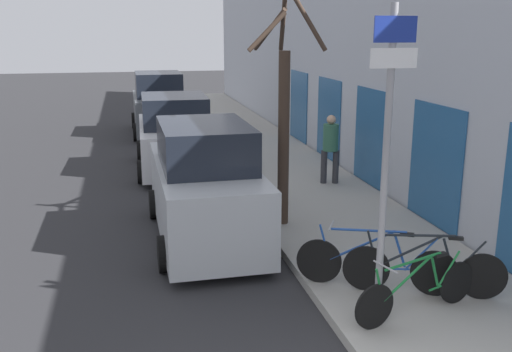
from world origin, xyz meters
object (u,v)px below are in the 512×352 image
at_px(parked_car_0, 205,187).
at_px(street_tree, 283,118).
at_px(signpost, 386,154).
at_px(bicycle_0, 418,290).
at_px(bicycle_1, 423,269).
at_px(parked_car_1, 175,136).
at_px(bicycle_2, 375,263).
at_px(pedestrian_near, 330,144).
at_px(parked_car_2, 159,106).

height_order(parked_car_0, street_tree, street_tree).
height_order(signpost, parked_car_0, signpost).
height_order(bicycle_0, bicycle_1, bicycle_1).
bearing_deg(street_tree, bicycle_1, -72.49).
bearing_deg(parked_car_1, signpost, -78.09).
distance_m(bicycle_1, bicycle_2, 0.67).
distance_m(parked_car_1, street_tree, 5.79).
relative_size(bicycle_1, street_tree, 0.46).
bearing_deg(bicycle_2, pedestrian_near, 14.68).
bearing_deg(bicycle_2, street_tree, 37.60).
bearing_deg(bicycle_1, parked_car_1, 40.00).
bearing_deg(bicycle_2, parked_car_2, 36.94).
bearing_deg(parked_car_0, signpost, -66.49).
relative_size(bicycle_0, parked_car_1, 0.45).
bearing_deg(pedestrian_near, street_tree, 66.71).
height_order(bicycle_2, parked_car_2, parked_car_2).
xyz_separation_m(bicycle_1, pedestrian_near, (0.81, 6.10, 0.58)).
bearing_deg(bicycle_1, bicycle_0, 168.00).
bearing_deg(parked_car_0, pedestrian_near, 38.05).
bearing_deg(signpost, bicycle_0, 0.41).
relative_size(bicycle_2, pedestrian_near, 1.22).
xyz_separation_m(bicycle_2, street_tree, (-0.52, 3.19, 1.68)).
relative_size(bicycle_2, parked_car_2, 0.47).
bearing_deg(bicycle_2, parked_car_0, 62.72).
distance_m(signpost, parked_car_0, 4.47).
bearing_deg(signpost, bicycle_2, 67.89).
height_order(bicycle_1, pedestrian_near, pedestrian_near).
bearing_deg(parked_car_1, parked_car_0, -88.08).
xyz_separation_m(parked_car_2, street_tree, (1.69, -11.35, 1.18)).
bearing_deg(parked_car_0, parked_car_1, 90.36).
xyz_separation_m(bicycle_0, bicycle_1, (0.38, 0.54, 0.04)).
height_order(bicycle_2, parked_car_0, parked_car_0).
distance_m(bicycle_1, pedestrian_near, 6.18).
bearing_deg(parked_car_1, parked_car_2, 91.94).
xyz_separation_m(bicycle_2, parked_car_2, (-2.21, 14.54, 0.50)).
xyz_separation_m(bicycle_0, bicycle_2, (-0.21, 0.86, 0.04)).
bearing_deg(bicycle_0, signpost, 74.30).
xyz_separation_m(bicycle_1, parked_car_2, (-2.80, 14.87, 0.50)).
distance_m(bicycle_0, street_tree, 4.47).
relative_size(bicycle_0, pedestrian_near, 1.18).
bearing_deg(parked_car_2, parked_car_0, -89.40).
height_order(signpost, bicycle_0, signpost).
height_order(signpost, street_tree, street_tree).
distance_m(bicycle_2, street_tree, 3.65).
relative_size(signpost, parked_car_2, 0.91).
relative_size(bicycle_1, parked_car_0, 0.47).
bearing_deg(street_tree, parked_car_2, 98.46).
distance_m(signpost, bicycle_0, 1.95).
xyz_separation_m(parked_car_0, pedestrian_near, (3.47, 2.75, 0.11)).
bearing_deg(bicycle_0, bicycle_2, -2.47).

